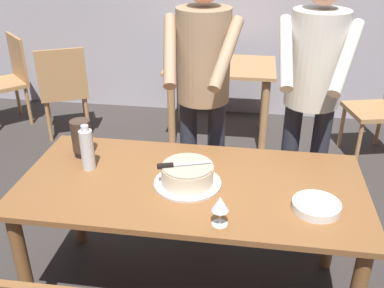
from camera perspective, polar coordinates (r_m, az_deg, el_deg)
The scene contains 13 objects.
main_dining_table at distance 2.29m, azimuth -0.10°, elevation -7.23°, with size 1.75×0.84×0.75m.
cake_on_platter at distance 2.19m, azimuth -0.59°, elevation -4.06°, with size 0.34×0.34×0.11m.
cake_knife at distance 2.15m, azimuth -2.48°, elevation -2.76°, with size 0.26×0.11×0.02m.
plate_stack at distance 2.10m, azimuth 15.81°, elevation -7.76°, with size 0.22×0.22×0.04m.
wine_glass_near at distance 1.89m, azimuth 3.68°, elevation -7.87°, with size 0.08×0.08×0.14m.
water_bottle at distance 2.37m, azimuth -13.44°, elevation -0.64°, with size 0.07×0.07×0.25m.
hurricane_lamp at distance 2.51m, azimuth -14.12°, elevation 0.79°, with size 0.11×0.11×0.21m.
person_cutting_cake at distance 2.66m, azimuth 1.40°, elevation 8.23°, with size 0.47×0.56×1.72m.
person_standing_beside at distance 2.69m, azimuth 15.40°, elevation 7.47°, with size 0.46×0.57×1.72m.
background_table at distance 4.20m, azimuth 3.73°, elevation 8.16°, with size 1.00×0.70×0.74m.
background_chair_0 at distance 4.22m, azimuth 23.60°, elevation 4.76°, with size 0.53×0.53×0.90m.
background_chair_2 at distance 4.44m, azimuth -16.29°, elevation 7.01°, with size 0.59×0.59×0.90m.
background_chair_3 at distance 4.95m, azimuth -22.77°, elevation 8.01°, with size 0.62×0.62×0.90m.
Camera 1 is at (0.29, -1.87, 1.94)m, focal length 41.14 mm.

